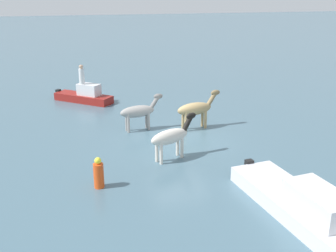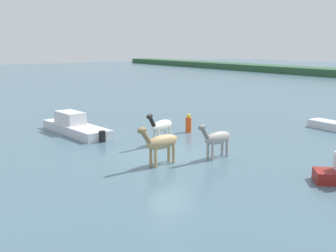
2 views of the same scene
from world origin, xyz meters
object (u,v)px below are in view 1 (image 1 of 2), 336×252
Objects in this scene: person_boatman_standing at (82,75)px; buoy_channel_marker at (99,174)px; boat_dinghy_port at (84,97)px; horse_pinto_flank at (196,109)px; boat_motor_center at (304,209)px; horse_mid_herd at (171,137)px; horse_dark_mare at (139,111)px.

person_boatman_standing reaches higher than buoy_channel_marker.
person_boatman_standing is at bearing -74.72° from boat_dinghy_port.
horse_pinto_flank reaches higher than boat_motor_center.
boat_motor_center is 16.08m from person_boatman_standing.
horse_mid_herd is 3.98m from horse_pinto_flank.
horse_mid_herd reaches higher than boat_dinghy_port.
horse_dark_mare reaches higher than boat_motor_center.
horse_mid_herd is at bearing -90.94° from horse_dark_mare.
buoy_channel_marker is (-1.68, 3.11, -0.48)m from horse_mid_herd.
horse_mid_herd is 0.93× the size of horse_pinto_flank.
horse_pinto_flank reaches higher than boat_dinghy_port.
buoy_channel_marker is at bearing 178.78° from person_boatman_standing.
person_boatman_standing is (15.03, 5.53, 1.38)m from boat_motor_center.
horse_mid_herd reaches higher than boat_motor_center.
buoy_channel_marker is (-11.53, 0.33, 0.21)m from boat_dinghy_port.
horse_mid_herd is 6.02m from boat_motor_center.
person_boatman_standing is at bearing -1.22° from buoy_channel_marker.
buoy_channel_marker is (-4.99, 5.33, -0.52)m from horse_pinto_flank.
horse_pinto_flank is 2.82m from horse_dark_mare.
horse_mid_herd is 3.88m from horse_dark_mare.
horse_dark_mare is at bearing -28.05° from boat_dinghy_port.
person_boatman_standing is (6.37, 5.09, 0.69)m from horse_pinto_flank.
buoy_channel_marker is (3.67, 5.77, 0.18)m from boat_motor_center.
horse_pinto_flank is at bearing -11.05° from boat_dinghy_port.
boat_motor_center is 5.12× the size of person_boatman_standing.
horse_pinto_flank is at bearing -19.96° from horse_dark_mare.
person_boatman_standing is (5.84, 2.32, 0.75)m from horse_dark_mare.
horse_dark_mare is 9.76m from boat_motor_center.
horse_dark_mare is (3.84, 0.55, -0.03)m from horse_mid_herd.
buoy_channel_marker is (-5.52, 2.56, -0.45)m from horse_dark_mare.
boat_motor_center is (-8.66, -0.44, -0.70)m from horse_pinto_flank.
horse_mid_herd is 1.89× the size of person_boatman_standing.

